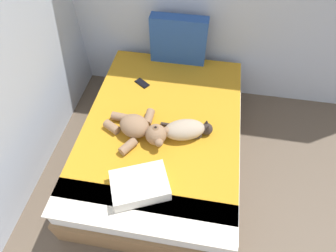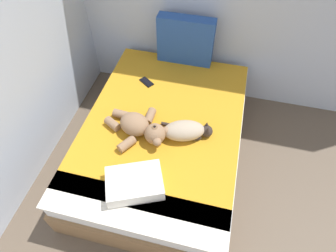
{
  "view_description": "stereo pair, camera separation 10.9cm",
  "coord_description": "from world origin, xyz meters",
  "px_view_note": "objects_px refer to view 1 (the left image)",
  "views": [
    {
      "loc": [
        1.42,
        1.93,
        2.41
      ],
      "look_at": [
        1.17,
        3.41,
        0.56
      ],
      "focal_mm": 30.53,
      "sensor_mm": 36.0,
      "label": 1
    },
    {
      "loc": [
        1.53,
        1.96,
        2.41
      ],
      "look_at": [
        1.17,
        3.41,
        0.56
      ],
      "focal_mm": 30.53,
      "sensor_mm": 36.0,
      "label": 2
    }
  ],
  "objects_px": {
    "bed": "(163,140)",
    "teddy_bear": "(141,129)",
    "throw_pillow": "(140,185)",
    "patterned_cushion": "(179,40)",
    "cat": "(187,130)",
    "cell_phone": "(142,83)"
  },
  "relations": [
    {
      "from": "bed",
      "to": "throw_pillow",
      "type": "bearing_deg",
      "value": -93.78
    },
    {
      "from": "patterned_cushion",
      "to": "throw_pillow",
      "type": "bearing_deg",
      "value": -91.87
    },
    {
      "from": "bed",
      "to": "throw_pillow",
      "type": "distance_m",
      "value": 0.72
    },
    {
      "from": "teddy_bear",
      "to": "throw_pillow",
      "type": "relative_size",
      "value": 1.45
    },
    {
      "from": "teddy_bear",
      "to": "throw_pillow",
      "type": "bearing_deg",
      "value": -77.57
    },
    {
      "from": "patterned_cushion",
      "to": "teddy_bear",
      "type": "relative_size",
      "value": 0.96
    },
    {
      "from": "cell_phone",
      "to": "cat",
      "type": "bearing_deg",
      "value": -47.57
    },
    {
      "from": "bed",
      "to": "teddy_bear",
      "type": "distance_m",
      "value": 0.4
    },
    {
      "from": "patterned_cushion",
      "to": "cat",
      "type": "distance_m",
      "value": 1.02
    },
    {
      "from": "bed",
      "to": "cell_phone",
      "type": "bearing_deg",
      "value": 121.98
    },
    {
      "from": "bed",
      "to": "throw_pillow",
      "type": "xyz_separation_m",
      "value": [
        -0.04,
        -0.65,
        0.31
      ]
    },
    {
      "from": "cat",
      "to": "bed",
      "type": "bearing_deg",
      "value": 155.89
    },
    {
      "from": "cell_phone",
      "to": "throw_pillow",
      "type": "height_order",
      "value": "throw_pillow"
    },
    {
      "from": "bed",
      "to": "teddy_bear",
      "type": "xyz_separation_m",
      "value": [
        -0.15,
        -0.16,
        0.33
      ]
    },
    {
      "from": "bed",
      "to": "cell_phone",
      "type": "xyz_separation_m",
      "value": [
        -0.28,
        0.46,
        0.26
      ]
    },
    {
      "from": "teddy_bear",
      "to": "bed",
      "type": "bearing_deg",
      "value": 47.28
    },
    {
      "from": "patterned_cushion",
      "to": "cell_phone",
      "type": "height_order",
      "value": "patterned_cushion"
    },
    {
      "from": "teddy_bear",
      "to": "patterned_cushion",
      "type": "bearing_deg",
      "value": 81.44
    },
    {
      "from": "throw_pillow",
      "to": "teddy_bear",
      "type": "bearing_deg",
      "value": 102.43
    },
    {
      "from": "patterned_cushion",
      "to": "cat",
      "type": "height_order",
      "value": "patterned_cushion"
    },
    {
      "from": "bed",
      "to": "cat",
      "type": "distance_m",
      "value": 0.41
    },
    {
      "from": "patterned_cushion",
      "to": "cat",
      "type": "bearing_deg",
      "value": -77.56
    }
  ]
}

